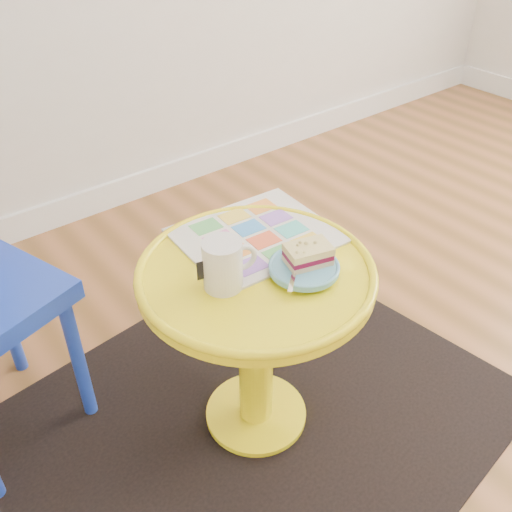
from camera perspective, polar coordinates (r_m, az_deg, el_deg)
room_walls at (r=1.73m, az=-11.64°, el=-11.42°), size 4.00×4.00×4.00m
rug at (r=1.67m, az=0.00°, el=-15.64°), size 1.42×1.24×0.01m
side_table at (r=1.40m, az=0.00°, el=-6.19°), size 0.55×0.55×0.52m
newspaper at (r=1.42m, az=0.02°, el=2.10°), size 0.38×0.33×0.01m
mug at (r=1.23m, az=-3.25°, el=-0.73°), size 0.12×0.09×0.11m
plate at (r=1.29m, az=4.83°, el=-1.20°), size 0.16×0.16×0.02m
cake_slice at (r=1.28m, az=5.23°, el=0.19°), size 0.12×0.09×0.04m
fork at (r=1.26m, az=3.92°, el=-1.43°), size 0.12×0.10×0.00m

